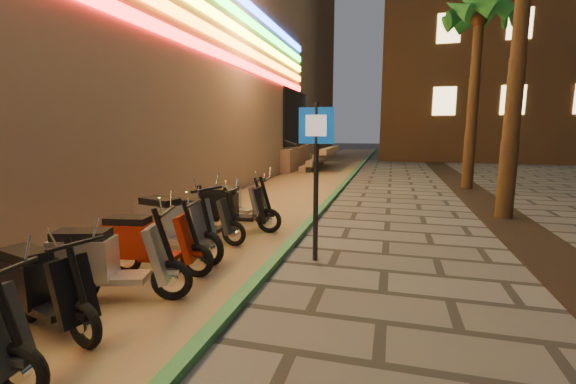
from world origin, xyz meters
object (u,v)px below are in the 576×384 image
(scooter_5, at_px, (105,261))
(scooter_6, at_px, (145,243))
(scooter_8, at_px, (199,218))
(scooter_10, at_px, (235,202))
(pedestrian_sign, at_px, (316,160))
(scooter_4, at_px, (40,287))
(scooter_9, at_px, (232,207))
(scooter_7, at_px, (172,224))

(scooter_5, xyz_separation_m, scooter_6, (-0.06, 0.90, -0.02))
(scooter_8, xyz_separation_m, scooter_10, (-0.03, 1.83, -0.01))
(pedestrian_sign, height_order, scooter_5, pedestrian_sign)
(scooter_4, xyz_separation_m, scooter_6, (0.13, 1.67, 0.01))
(scooter_6, bearing_deg, scooter_4, -103.31)
(pedestrian_sign, bearing_deg, scooter_10, 137.25)
(scooter_9, relative_size, scooter_10, 1.11)
(scooter_9, bearing_deg, scooter_7, -106.17)
(scooter_4, height_order, scooter_7, scooter_7)
(scooter_6, bearing_deg, scooter_8, 82.95)
(scooter_5, distance_m, scooter_10, 4.48)
(scooter_8, distance_m, scooter_9, 0.98)
(scooter_6, relative_size, scooter_10, 1.08)
(scooter_7, relative_size, scooter_10, 1.19)
(scooter_10, bearing_deg, scooter_7, -81.10)
(scooter_7, bearing_deg, scooter_9, 96.54)
(scooter_6, xyz_separation_m, scooter_8, (-0.06, 1.74, -0.02))
(scooter_6, bearing_deg, scooter_7, 87.95)
(scooter_4, distance_m, scooter_10, 5.25)
(scooter_7, bearing_deg, scooter_8, 103.85)
(scooter_4, distance_m, scooter_6, 1.68)
(scooter_9, bearing_deg, scooter_6, -100.41)
(pedestrian_sign, xyz_separation_m, scooter_5, (-2.24, -2.22, -1.15))
(scooter_5, xyz_separation_m, scooter_9, (0.17, 3.58, -0.00))
(scooter_10, bearing_deg, scooter_9, -61.11)
(pedestrian_sign, xyz_separation_m, scooter_4, (-2.43, -2.99, -1.18))
(scooter_4, relative_size, scooter_9, 0.93)
(scooter_6, bearing_deg, scooter_9, 76.16)
(scooter_5, height_order, scooter_7, scooter_7)
(scooter_4, bearing_deg, scooter_6, 100.18)
(scooter_9, bearing_deg, pedestrian_sign, -38.80)
(pedestrian_sign, relative_size, scooter_8, 1.65)
(pedestrian_sign, bearing_deg, scooter_5, -134.78)
(scooter_5, relative_size, scooter_7, 0.94)
(scooter_6, distance_m, scooter_9, 2.69)
(scooter_10, bearing_deg, scooter_8, -79.72)
(scooter_8, bearing_deg, scooter_4, -87.77)
(scooter_8, xyz_separation_m, scooter_9, (0.29, 0.94, 0.04))
(scooter_4, xyz_separation_m, scooter_5, (0.19, 0.78, 0.04))
(pedestrian_sign, height_order, scooter_6, pedestrian_sign)
(scooter_7, xyz_separation_m, scooter_9, (0.34, 1.79, -0.04))
(pedestrian_sign, distance_m, scooter_10, 3.50)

